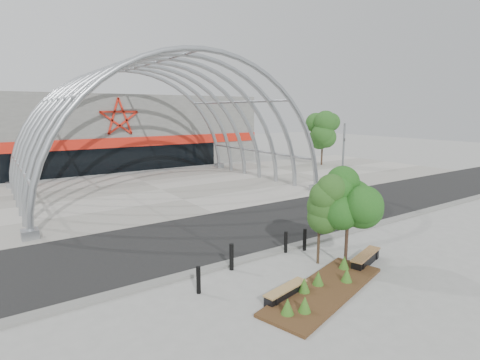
# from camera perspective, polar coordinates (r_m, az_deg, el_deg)

# --- Properties ---
(ground) EXTENTS (140.00, 140.00, 0.00)m
(ground) POSITION_cam_1_polar(r_m,az_deg,el_deg) (18.16, 7.19, -10.04)
(ground) COLOR gray
(ground) RESTS_ON ground
(road) EXTENTS (140.00, 7.00, 0.02)m
(road) POSITION_cam_1_polar(r_m,az_deg,el_deg) (20.76, 0.78, -7.26)
(road) COLOR black
(road) RESTS_ON ground
(forecourt) EXTENTS (60.00, 17.00, 0.04)m
(forecourt) POSITION_cam_1_polar(r_m,az_deg,el_deg) (31.05, -11.96, -1.44)
(forecourt) COLOR gray
(forecourt) RESTS_ON ground
(kerb) EXTENTS (60.00, 0.50, 0.12)m
(kerb) POSITION_cam_1_polar(r_m,az_deg,el_deg) (17.96, 7.72, -10.09)
(kerb) COLOR slate
(kerb) RESTS_ON ground
(arena_building) EXTENTS (34.00, 15.24, 8.00)m
(arena_building) POSITION_cam_1_polar(r_m,az_deg,el_deg) (47.59, -20.41, 7.08)
(arena_building) COLOR slate
(arena_building) RESTS_ON ground
(vault_canopy) EXTENTS (20.80, 15.80, 20.36)m
(vault_canopy) POSITION_cam_1_polar(r_m,az_deg,el_deg) (31.05, -11.96, -1.45)
(vault_canopy) COLOR #9DA2A8
(vault_canopy) RESTS_ON ground
(planting_bed) EXTENTS (6.23, 3.41, 0.63)m
(planting_bed) POSITION_cam_1_polar(r_m,az_deg,el_deg) (14.15, 12.58, -15.78)
(planting_bed) COLOR #3F2B16
(planting_bed) RESTS_ON ground
(signal_pole) EXTENTS (0.15, 0.75, 5.38)m
(signal_pole) POSITION_cam_1_polar(r_m,az_deg,el_deg) (30.33, 15.45, 3.48)
(signal_pole) COLOR gray
(signal_pole) RESTS_ON ground
(street_tree_0) EXTENTS (1.59, 1.59, 3.62)m
(street_tree_0) POSITION_cam_1_polar(r_m,az_deg,el_deg) (15.73, 12.11, -3.53)
(street_tree_0) COLOR black
(street_tree_0) RESTS_ON ground
(street_tree_1) EXTENTS (1.70, 1.70, 4.03)m
(street_tree_1) POSITION_cam_1_polar(r_m,az_deg,el_deg) (15.67, 16.25, -2.68)
(street_tree_1) COLOR black
(street_tree_1) RESTS_ON ground
(bench_0) EXTENTS (2.00, 0.83, 0.41)m
(bench_0) POSITION_cam_1_polar(r_m,az_deg,el_deg) (13.50, 6.99, -16.71)
(bench_0) COLOR black
(bench_0) RESTS_ON ground
(bench_1) EXTENTS (2.25, 1.13, 0.46)m
(bench_1) POSITION_cam_1_polar(r_m,az_deg,el_deg) (16.89, 18.60, -11.33)
(bench_1) COLOR black
(bench_1) RESTS_ON ground
(bollard_0) EXTENTS (0.16, 0.16, 0.99)m
(bollard_0) POSITION_cam_1_polar(r_m,az_deg,el_deg) (13.69, -6.35, -14.91)
(bollard_0) COLOR black
(bollard_0) RESTS_ON ground
(bollard_1) EXTENTS (0.18, 0.18, 1.10)m
(bollard_1) POSITION_cam_1_polar(r_m,az_deg,el_deg) (15.40, -1.30, -11.63)
(bollard_1) COLOR black
(bollard_1) RESTS_ON ground
(bollard_2) EXTENTS (0.16, 0.16, 0.99)m
(bollard_2) POSITION_cam_1_polar(r_m,az_deg,el_deg) (17.29, 6.99, -9.37)
(bollard_2) COLOR black
(bollard_2) RESTS_ON ground
(bollard_3) EXTENTS (0.17, 0.17, 1.03)m
(bollard_3) POSITION_cam_1_polar(r_m,az_deg,el_deg) (17.66, 9.83, -8.94)
(bollard_3) COLOR black
(bollard_3) RESTS_ON ground
(bollard_4) EXTENTS (0.18, 0.18, 1.13)m
(bollard_4) POSITION_cam_1_polar(r_m,az_deg,el_deg) (20.39, 13.64, -6.26)
(bollard_4) COLOR black
(bollard_4) RESTS_ON ground
(bg_tree_1) EXTENTS (2.70, 2.70, 5.91)m
(bg_tree_1) POSITION_cam_1_polar(r_m,az_deg,el_deg) (44.61, 12.52, 7.63)
(bg_tree_1) COLOR black
(bg_tree_1) RESTS_ON ground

